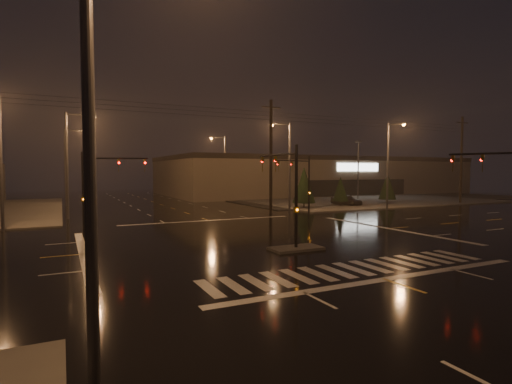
# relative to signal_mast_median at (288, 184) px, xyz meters

# --- Properties ---
(ground) EXTENTS (140.00, 140.00, 0.00)m
(ground) POSITION_rel_signal_mast_median_xyz_m (-0.00, 3.07, -3.75)
(ground) COLOR black
(ground) RESTS_ON ground
(sidewalk_ne) EXTENTS (36.00, 36.00, 0.12)m
(sidewalk_ne) POSITION_rel_signal_mast_median_xyz_m (30.00, 33.07, -3.69)
(sidewalk_ne) COLOR #494641
(sidewalk_ne) RESTS_ON ground
(median_island) EXTENTS (3.00, 1.60, 0.15)m
(median_island) POSITION_rel_signal_mast_median_xyz_m (-0.00, -0.93, -3.68)
(median_island) COLOR #494641
(median_island) RESTS_ON ground
(crosswalk) EXTENTS (15.00, 2.60, 0.01)m
(crosswalk) POSITION_rel_signal_mast_median_xyz_m (-0.00, -5.93, -3.75)
(crosswalk) COLOR beige
(crosswalk) RESTS_ON ground
(stop_bar_near) EXTENTS (16.00, 0.50, 0.01)m
(stop_bar_near) POSITION_rel_signal_mast_median_xyz_m (-0.00, -7.93, -3.75)
(stop_bar_near) COLOR beige
(stop_bar_near) RESTS_ON ground
(stop_bar_far) EXTENTS (16.00, 0.50, 0.01)m
(stop_bar_far) POSITION_rel_signal_mast_median_xyz_m (-0.00, 14.07, -3.75)
(stop_bar_far) COLOR beige
(stop_bar_far) RESTS_ON ground
(parking_lot) EXTENTS (50.00, 24.00, 0.08)m
(parking_lot) POSITION_rel_signal_mast_median_xyz_m (35.00, 31.07, -3.71)
(parking_lot) COLOR black
(parking_lot) RESTS_ON ground
(retail_building) EXTENTS (60.20, 28.30, 7.20)m
(retail_building) POSITION_rel_signal_mast_median_xyz_m (35.00, 49.06, 0.09)
(retail_building) COLOR #6E654E
(retail_building) RESTS_ON ground
(signal_mast_median) EXTENTS (0.25, 4.59, 6.00)m
(signal_mast_median) POSITION_rel_signal_mast_median_xyz_m (0.00, 0.00, 0.00)
(signal_mast_median) COLOR black
(signal_mast_median) RESTS_ON ground
(signal_mast_ne) EXTENTS (4.84, 1.86, 6.00)m
(signal_mast_ne) POSITION_rel_signal_mast_median_xyz_m (9.50, 13.21, 0.04)
(signal_mast_ne) COLOR black
(signal_mast_ne) RESTS_ON ground
(signal_mast_nw) EXTENTS (4.84, 1.86, 6.00)m
(signal_mast_nw) POSITION_rel_signal_mast_median_xyz_m (-9.50, 13.21, 0.04)
(signal_mast_nw) COLOR black
(signal_mast_nw) RESTS_ON ground
(signal_mast_se) EXTENTS (1.55, 3.87, 6.00)m
(signal_mast_se) POSITION_rel_signal_mast_median_xyz_m (10.23, -6.68, -0.04)
(signal_mast_se) COLOR black
(signal_mast_se) RESTS_ON ground
(streetlight_0) EXTENTS (2.77, 0.32, 10.00)m
(streetlight_0) POSITION_rel_signal_mast_median_xyz_m (-11.18, -11.93, 2.05)
(streetlight_0) COLOR #38383A
(streetlight_0) RESTS_ON ground
(streetlight_1) EXTENTS (2.77, 0.32, 10.00)m
(streetlight_1) POSITION_rel_signal_mast_median_xyz_m (-11.18, 21.07, 2.05)
(streetlight_1) COLOR #38383A
(streetlight_1) RESTS_ON ground
(streetlight_2) EXTENTS (2.77, 0.32, 10.00)m
(streetlight_2) POSITION_rel_signal_mast_median_xyz_m (-11.18, 37.07, 2.05)
(streetlight_2) COLOR #38383A
(streetlight_2) RESTS_ON ground
(streetlight_3) EXTENTS (2.77, 0.32, 10.00)m
(streetlight_3) POSITION_rel_signal_mast_median_xyz_m (11.18, 19.07, 2.05)
(streetlight_3) COLOR #38383A
(streetlight_3) RESTS_ON ground
(streetlight_4) EXTENTS (2.77, 0.32, 10.00)m
(streetlight_4) POSITION_rel_signal_mast_median_xyz_m (11.18, 39.07, 2.05)
(streetlight_4) COLOR #38383A
(streetlight_4) RESTS_ON ground
(streetlight_5) EXTENTS (0.32, 2.77, 10.00)m
(streetlight_5) POSITION_rel_signal_mast_median_xyz_m (-16.00, 14.26, 2.05)
(streetlight_5) COLOR #38383A
(streetlight_5) RESTS_ON ground
(streetlight_6) EXTENTS (0.32, 2.77, 10.00)m
(streetlight_6) POSITION_rel_signal_mast_median_xyz_m (22.00, 14.26, 2.05)
(streetlight_6) COLOR #38383A
(streetlight_6) RESTS_ON ground
(utility_pole_1) EXTENTS (2.20, 0.32, 12.00)m
(utility_pole_1) POSITION_rel_signal_mast_median_xyz_m (8.00, 17.07, 2.38)
(utility_pole_1) COLOR black
(utility_pole_1) RESTS_ON ground
(utility_pole_2) EXTENTS (2.20, 0.32, 12.00)m
(utility_pole_2) POSITION_rel_signal_mast_median_xyz_m (38.00, 17.07, 2.38)
(utility_pole_2) COLOR black
(utility_pole_2) RESTS_ON ground
(conifer_0) EXTENTS (2.74, 2.74, 4.98)m
(conifer_0) POSITION_rel_signal_mast_median_xyz_m (14.27, 20.30, -0.91)
(conifer_0) COLOR black
(conifer_0) RESTS_ON ground
(conifer_1) EXTENTS (1.97, 1.97, 3.78)m
(conifer_1) POSITION_rel_signal_mast_median_xyz_m (19.93, 20.56, -1.51)
(conifer_1) COLOR black
(conifer_1) RESTS_ON ground
(conifer_2) EXTENTS (2.33, 2.33, 4.34)m
(conifer_2) POSITION_rel_signal_mast_median_xyz_m (27.64, 20.33, -1.23)
(conifer_2) COLOR black
(conifer_2) RESTS_ON ground
(car_parked) EXTENTS (2.48, 4.63, 1.50)m
(car_parked) POSITION_rel_signal_mast_median_xyz_m (21.46, 21.30, -3.00)
(car_parked) COLOR black
(car_parked) RESTS_ON ground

